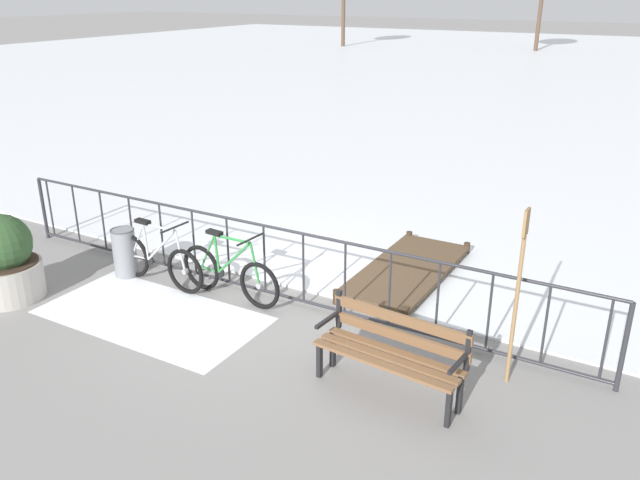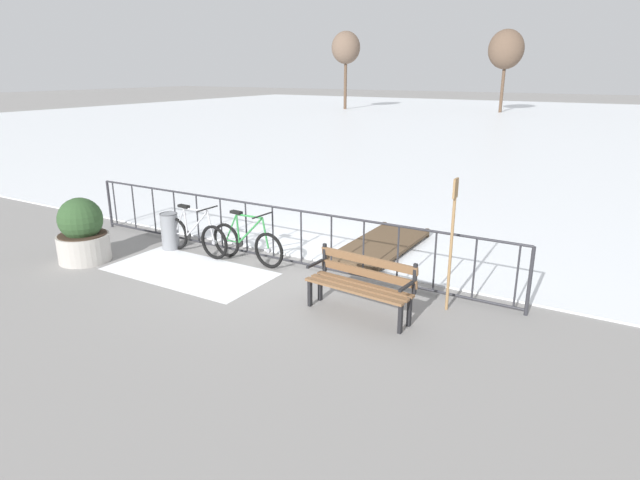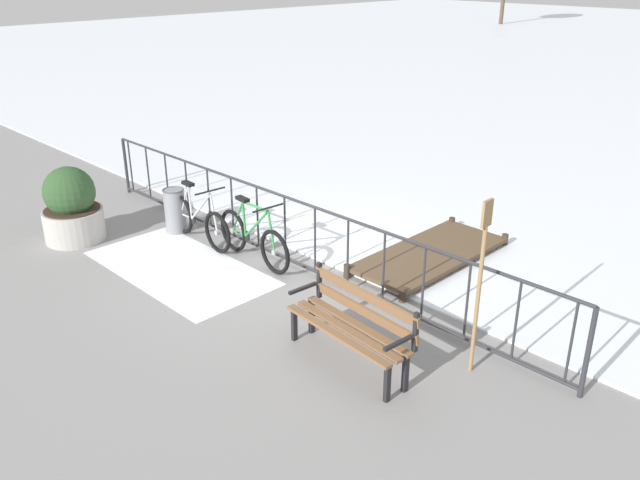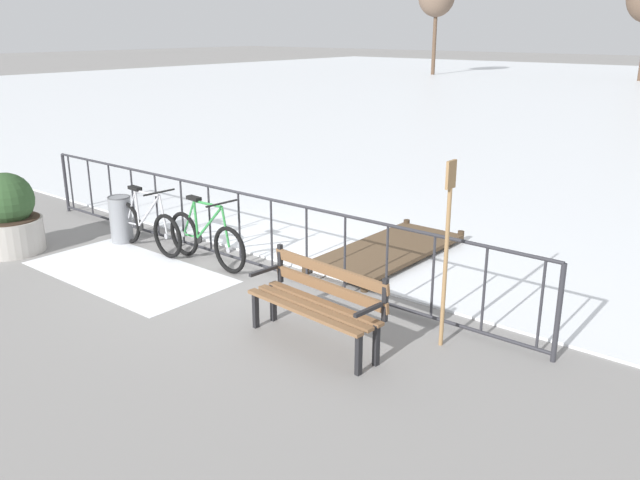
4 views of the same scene
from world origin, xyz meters
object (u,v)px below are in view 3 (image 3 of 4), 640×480
at_px(planter_with_shrub, 72,207).
at_px(trash_bin, 175,210).
at_px(bicycle_second, 253,238).
at_px(oar_upright, 480,277).
at_px(bicycle_near_railing, 198,220).
at_px(park_bench, 353,321).

distance_m(planter_with_shrub, trash_bin, 1.59).
height_order(bicycle_second, oar_upright, oar_upright).
bearing_deg(oar_upright, bicycle_near_railing, -179.56).
distance_m(park_bench, oar_upright, 1.44).
bearing_deg(planter_with_shrub, bicycle_near_railing, 41.71).
distance_m(park_bench, trash_bin, 4.65).
xyz_separation_m(bicycle_near_railing, park_bench, (3.96, -0.73, 0.14)).
relative_size(planter_with_shrub, trash_bin, 1.64).
xyz_separation_m(bicycle_second, oar_upright, (3.84, -0.11, 0.77)).
distance_m(bicycle_near_railing, oar_upright, 5.05).
relative_size(bicycle_second, trash_bin, 2.34).
xyz_separation_m(bicycle_near_railing, oar_upright, (4.99, 0.04, 0.77)).
xyz_separation_m(bicycle_near_railing, planter_with_shrub, (-1.50, -1.34, 0.18)).
bearing_deg(trash_bin, park_bench, -8.95).
relative_size(bicycle_near_railing, trash_bin, 2.34).
bearing_deg(bicycle_second, trash_bin, -174.81).
bearing_deg(bicycle_near_railing, park_bench, -10.51).
distance_m(bicycle_near_railing, planter_with_shrub, 2.01).
xyz_separation_m(trash_bin, oar_upright, (5.63, 0.05, 0.76)).
relative_size(trash_bin, oar_upright, 0.37).
distance_m(bicycle_near_railing, trash_bin, 0.64).
height_order(bicycle_near_railing, bicycle_second, same).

